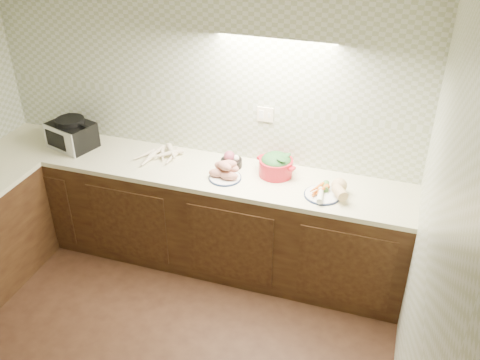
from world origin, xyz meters
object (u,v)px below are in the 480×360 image
(parsnip_pile, at_px, (163,157))
(veg_plate, at_px, (330,189))
(toaster_oven, at_px, (72,134))
(onion_bowl, at_px, (231,161))
(dutch_oven, at_px, (276,165))
(sweet_potato_plate, at_px, (225,171))

(parsnip_pile, bearing_deg, veg_plate, -3.12)
(toaster_oven, height_order, veg_plate, toaster_oven)
(toaster_oven, relative_size, parsnip_pile, 1.03)
(veg_plate, bearing_deg, onion_bowl, 168.46)
(onion_bowl, bearing_deg, toaster_oven, -175.99)
(onion_bowl, xyz_separation_m, dutch_oven, (0.38, -0.02, 0.04))
(dutch_oven, bearing_deg, parsnip_pile, -155.27)
(onion_bowl, bearing_deg, parsnip_pile, -170.51)
(toaster_oven, bearing_deg, veg_plate, 15.25)
(onion_bowl, relative_size, dutch_oven, 0.50)
(sweet_potato_plate, xyz_separation_m, dutch_oven, (0.36, 0.17, 0.03))
(parsnip_pile, bearing_deg, toaster_oven, -179.71)
(toaster_oven, bearing_deg, onion_bowl, 21.10)
(toaster_oven, height_order, parsnip_pile, toaster_oven)
(sweet_potato_plate, bearing_deg, dutch_oven, 25.86)
(parsnip_pile, height_order, dutch_oven, dutch_oven)
(parsnip_pile, bearing_deg, onion_bowl, 9.49)
(toaster_oven, relative_size, onion_bowl, 2.54)
(sweet_potato_plate, distance_m, dutch_oven, 0.40)
(toaster_oven, distance_m, dutch_oven, 1.79)
(parsnip_pile, distance_m, sweet_potato_plate, 0.59)
(sweet_potato_plate, bearing_deg, toaster_oven, 176.38)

